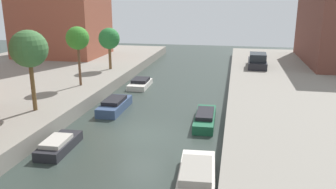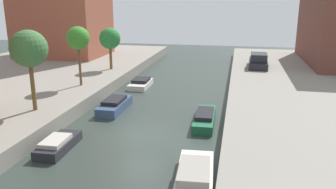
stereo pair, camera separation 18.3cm
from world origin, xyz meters
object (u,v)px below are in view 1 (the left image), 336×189
street_tree_3 (78,39)px  moored_boat_left_4 (140,83)px  street_tree_2 (29,49)px  moored_boat_right_2 (197,176)px  moored_boat_right_3 (205,118)px  moored_boat_left_3 (115,105)px  moored_boat_left_2 (59,145)px  street_tree_4 (109,39)px  parked_car (257,61)px

street_tree_3 → moored_boat_left_4: size_ratio=1.36×
street_tree_2 → moored_boat_right_2: street_tree_2 is taller
street_tree_3 → moored_boat_right_3: street_tree_3 is taller
moored_boat_left_3 → moored_boat_left_2: bearing=-94.8°
moored_boat_left_3 → street_tree_2: bearing=-136.4°
street_tree_4 → parked_car: (14.80, 3.98, -2.45)m
moored_boat_left_2 → parked_car: bearing=61.5°
moored_boat_right_2 → moored_boat_right_3: 7.84m
street_tree_3 → moored_boat_left_2: street_tree_3 is taller
moored_boat_left_3 → moored_boat_right_3: bearing=-11.7°
street_tree_2 → moored_boat_left_3: (3.99, 3.80, -4.53)m
street_tree_2 → moored_boat_left_4: bearing=70.2°
street_tree_3 → moored_boat_left_4: (3.93, 4.19, -4.53)m
moored_boat_left_4 → street_tree_4: bearing=144.6°
street_tree_3 → street_tree_2: bearing=-90.0°
moored_boat_left_2 → moored_boat_left_3: size_ratio=0.81×
parked_car → moored_boat_left_4: 12.88m
moored_boat_left_2 → moored_boat_left_3: bearing=85.2°
moored_boat_right_2 → moored_boat_left_2: bearing=164.9°
moored_boat_left_2 → moored_boat_right_2: moored_boat_right_2 is taller
moored_boat_left_2 → moored_boat_left_4: size_ratio=0.94×
moored_boat_right_3 → moored_boat_right_2: bearing=-87.4°
street_tree_2 → moored_boat_left_3: street_tree_2 is taller
moored_boat_right_2 → street_tree_2: bearing=154.0°
moored_boat_left_4 → moored_boat_right_2: bearing=-66.3°
parked_car → moored_boat_left_2: 23.95m
moored_boat_left_4 → moored_boat_right_2: size_ratio=0.78×
moored_boat_left_2 → moored_boat_left_4: (0.54, 14.24, -0.01)m
street_tree_2 → moored_boat_right_2: size_ratio=1.14×
moored_boat_left_2 → street_tree_4: bearing=101.2°
parked_car → street_tree_2: bearing=-129.9°
moored_boat_left_3 → moored_boat_right_2: size_ratio=0.91×
moored_boat_left_4 → moored_boat_left_3: bearing=-89.5°
moored_boat_left_3 → moored_boat_left_4: bearing=90.5°
parked_car → moored_boat_left_2: bearing=-118.5°
moored_boat_left_2 → moored_boat_right_3: size_ratio=0.74×
street_tree_2 → street_tree_4: 13.72m
moored_boat_right_3 → moored_boat_left_3: bearing=168.3°
street_tree_3 → moored_boat_left_2: size_ratio=1.45×
moored_boat_left_4 → parked_car: bearing=31.9°
moored_boat_right_3 → moored_boat_left_4: bearing=128.8°
moored_boat_left_2 → moored_boat_right_3: moored_boat_right_3 is taller
street_tree_2 → parked_car: size_ratio=1.09×
moored_boat_left_3 → moored_boat_left_4: size_ratio=1.16×
street_tree_2 → moored_boat_right_3: street_tree_2 is taller
street_tree_4 → street_tree_2: bearing=-90.0°
street_tree_4 → moored_boat_left_3: size_ratio=1.01×
street_tree_3 → moored_boat_right_2: size_ratio=1.07×
street_tree_2 → moored_boat_left_4: (3.93, 10.90, -4.61)m
street_tree_2 → moored_boat_left_3: bearing=43.6°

